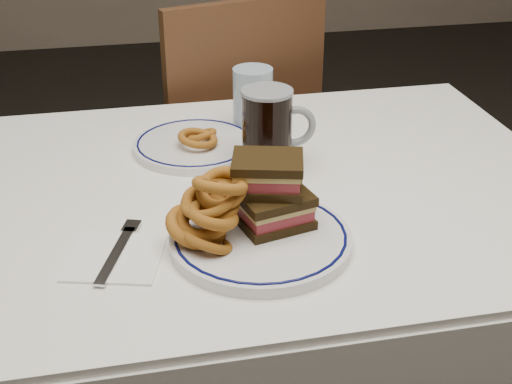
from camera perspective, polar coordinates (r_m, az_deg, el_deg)
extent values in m
cube|color=white|center=(1.29, -2.34, -0.22)|extent=(1.26, 0.86, 0.03)
cylinder|color=#422915|center=(1.90, 12.37, -3.90)|extent=(0.06, 0.06, 0.71)
cube|color=white|center=(1.71, -4.73, 4.03)|extent=(1.26, 0.01, 0.17)
cube|color=#422915|center=(2.10, -3.22, 2.80)|extent=(0.54, 0.54, 0.04)
cylinder|color=#422915|center=(2.42, -0.96, 0.39)|extent=(0.04, 0.04, 0.43)
cylinder|color=#422915|center=(2.14, 3.66, -3.75)|extent=(0.04, 0.04, 0.43)
cylinder|color=#422915|center=(2.30, -9.29, -1.68)|extent=(0.04, 0.04, 0.43)
cylinder|color=#422915|center=(2.00, -5.61, -6.44)|extent=(0.04, 0.04, 0.43)
cube|color=#422915|center=(1.83, -0.76, 7.82)|extent=(0.43, 0.15, 0.48)
cylinder|color=silver|center=(1.11, 0.37, -3.85)|extent=(0.28, 0.28, 0.02)
torus|color=#090D49|center=(1.10, 0.37, -3.43)|extent=(0.27, 0.27, 0.01)
cube|color=black|center=(1.12, 1.50, -2.31)|extent=(0.13, 0.11, 0.01)
cube|color=#A93133|center=(1.12, 1.51, -1.59)|extent=(0.12, 0.10, 0.02)
cube|color=tan|center=(1.11, 1.52, -0.99)|extent=(0.12, 0.10, 0.01)
cube|color=black|center=(1.10, 1.53, -0.45)|extent=(0.13, 0.11, 0.01)
cube|color=black|center=(1.11, 0.92, 0.49)|extent=(0.13, 0.11, 0.01)
cube|color=#A93133|center=(1.10, 0.93, 1.24)|extent=(0.12, 0.10, 0.02)
cube|color=tan|center=(1.09, 0.93, 1.87)|extent=(0.12, 0.10, 0.01)
cube|color=black|center=(1.09, 0.94, 2.42)|extent=(0.13, 0.11, 0.01)
torus|color=brown|center=(1.07, -3.94, -3.94)|extent=(0.09, 0.08, 0.06)
torus|color=brown|center=(1.09, -4.82, -2.73)|extent=(0.10, 0.10, 0.07)
torus|color=brown|center=(1.09, -4.27, -2.28)|extent=(0.09, 0.09, 0.06)
torus|color=brown|center=(1.08, -3.96, -1.97)|extent=(0.10, 0.10, 0.07)
torus|color=brown|center=(1.06, -3.47, -1.85)|extent=(0.08, 0.08, 0.04)
torus|color=brown|center=(1.07, -3.66, -0.87)|extent=(0.09, 0.09, 0.04)
torus|color=brown|center=(1.06, -3.83, -0.61)|extent=(0.09, 0.09, 0.04)
torus|color=brown|center=(1.07, -2.77, 0.27)|extent=(0.09, 0.08, 0.07)
torus|color=brown|center=(1.06, -2.89, 0.55)|extent=(0.09, 0.09, 0.06)
cylinder|color=white|center=(1.17, -2.30, -0.35)|extent=(0.06, 0.06, 0.04)
cylinder|color=#8E0203|center=(1.17, -2.31, 0.18)|extent=(0.05, 0.05, 0.01)
cylinder|color=black|center=(1.31, 0.88, 4.89)|extent=(0.09, 0.09, 0.15)
cylinder|color=gray|center=(1.28, 0.90, 8.03)|extent=(0.09, 0.09, 0.01)
torus|color=gray|center=(1.32, 3.15, 5.26)|extent=(0.08, 0.02, 0.08)
cylinder|color=#9BB5C9|center=(1.50, -0.25, 7.45)|extent=(0.08, 0.08, 0.13)
cylinder|color=silver|center=(1.42, -4.91, 3.73)|extent=(0.24, 0.24, 0.02)
torus|color=#090D49|center=(1.42, -4.93, 4.02)|extent=(0.23, 0.23, 0.00)
torus|color=brown|center=(1.43, -4.46, 4.53)|extent=(0.07, 0.07, 0.05)
torus|color=brown|center=(1.40, -4.69, 4.31)|extent=(0.08, 0.08, 0.03)
cube|color=white|center=(1.10, -11.16, -5.14)|extent=(0.17, 0.17, 0.00)
cube|color=silver|center=(1.10, -11.18, -4.96)|extent=(0.07, 0.15, 0.00)
cube|color=silver|center=(1.16, -9.94, -2.72)|extent=(0.04, 0.04, 0.00)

